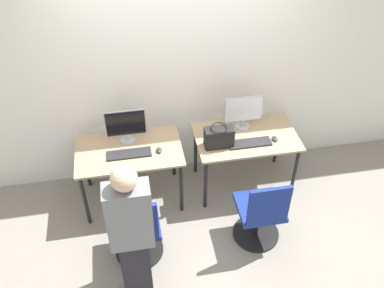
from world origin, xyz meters
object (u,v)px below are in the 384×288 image
(handbag, at_px, (219,137))
(keyboard_left, at_px, (129,154))
(mouse_right, at_px, (275,139))
(office_chair_right, at_px, (261,215))
(monitor_left, at_px, (126,125))
(person_left, at_px, (132,232))
(office_chair_left, at_px, (137,232))
(keyboard_right, at_px, (250,143))
(mouse_left, at_px, (159,150))
(monitor_right, at_px, (243,111))

(handbag, bearing_deg, keyboard_left, 178.59)
(mouse_right, distance_m, office_chair_right, 0.86)
(monitor_left, relative_size, person_left, 0.28)
(monitor_left, distance_m, keyboard_left, 0.30)
(keyboard_left, bearing_deg, handbag, -1.41)
(monitor_left, height_order, office_chair_left, monitor_left)
(office_chair_left, height_order, person_left, person_left)
(monitor_left, xyz_separation_m, keyboard_right, (1.26, -0.29, -0.19))
(mouse_right, height_order, handbag, handbag)
(office_chair_left, relative_size, office_chair_right, 1.00)
(mouse_left, bearing_deg, person_left, -107.88)
(person_left, xyz_separation_m, monitor_right, (1.31, 1.35, 0.08))
(office_chair_left, xyz_separation_m, handbag, (0.94, 0.71, 0.46))
(person_left, relative_size, keyboard_right, 3.41)
(monitor_left, bearing_deg, mouse_left, -37.61)
(mouse_left, xyz_separation_m, monitor_right, (0.96, 0.26, 0.19))
(monitor_right, bearing_deg, keyboard_left, -168.75)
(handbag, bearing_deg, monitor_right, 39.71)
(keyboard_right, xyz_separation_m, mouse_right, (0.28, 0.01, 0.01))
(monitor_left, height_order, mouse_left, monitor_left)
(keyboard_left, height_order, keyboard_right, same)
(mouse_left, xyz_separation_m, person_left, (-0.35, -1.09, 0.11))
(keyboard_left, relative_size, office_chair_right, 0.51)
(office_chair_right, bearing_deg, office_chair_left, 179.55)
(keyboard_left, bearing_deg, monitor_left, 90.00)
(office_chair_right, bearing_deg, monitor_right, 86.82)
(handbag, bearing_deg, monitor_left, 164.76)
(person_left, height_order, monitor_right, person_left)
(keyboard_left, height_order, mouse_right, mouse_right)
(person_left, height_order, office_chair_right, person_left)
(office_chair_left, relative_size, monitor_right, 2.08)
(monitor_right, relative_size, mouse_right, 4.75)
(monitor_left, bearing_deg, person_left, -91.87)
(keyboard_left, bearing_deg, keyboard_right, -2.48)
(mouse_left, xyz_separation_m, keyboard_right, (0.96, -0.05, -0.01))
(keyboard_right, bearing_deg, office_chair_left, -152.07)
(monitor_left, xyz_separation_m, handbag, (0.93, -0.25, -0.09))
(office_chair_left, bearing_deg, keyboard_left, 89.49)
(person_left, distance_m, keyboard_right, 1.68)
(monitor_right, bearing_deg, keyboard_right, -90.00)
(mouse_left, relative_size, handbag, 0.30)
(office_chair_left, height_order, office_chair_right, same)
(office_chair_left, xyz_separation_m, person_left, (-0.04, -0.37, 0.48))
(keyboard_left, bearing_deg, monitor_right, 11.25)
(mouse_right, relative_size, office_chair_right, 0.10)
(office_chair_left, xyz_separation_m, mouse_right, (1.55, 0.69, 0.37))
(monitor_right, xyz_separation_m, handbag, (-0.33, -0.27, -0.09))
(person_left, bearing_deg, monitor_right, 45.83)
(monitor_right, relative_size, office_chair_right, 0.48)
(monitor_left, relative_size, mouse_right, 4.75)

